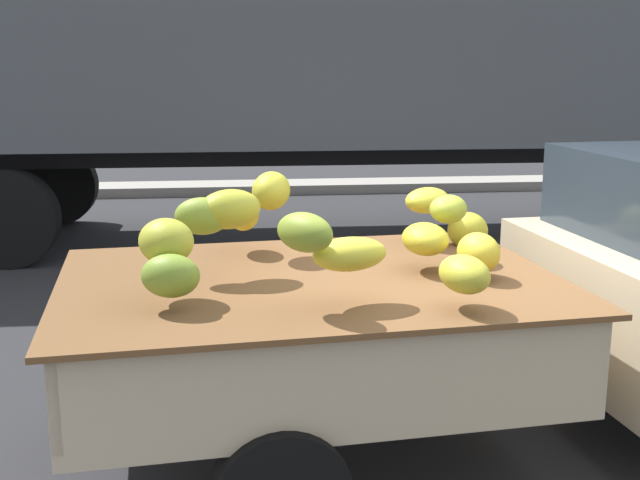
{
  "coord_description": "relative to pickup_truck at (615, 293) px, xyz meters",
  "views": [
    {
      "loc": [
        -1.43,
        -4.31,
        2.23
      ],
      "look_at": [
        -0.91,
        0.43,
        1.16
      ],
      "focal_mm": 44.74,
      "sensor_mm": 36.0,
      "label": 1
    }
  ],
  "objects": [
    {
      "name": "ground",
      "position": [
        -0.81,
        -0.01,
        -0.89
      ],
      "size": [
        220.0,
        220.0,
        0.0
      ],
      "primitive_type": "plane",
      "color": "#28282B"
    },
    {
      "name": "semi_trailer",
      "position": [
        -1.16,
        5.71,
        1.65
      ],
      "size": [
        12.03,
        2.73,
        3.95
      ],
      "rotation": [
        0.0,
        0.0,
        -0.01
      ],
      "color": "#4C5156",
      "rests_on": "ground"
    },
    {
      "name": "pickup_truck",
      "position": [
        0.0,
        0.0,
        0.0
      ],
      "size": [
        4.86,
        2.29,
        1.7
      ],
      "rotation": [
        0.0,
        0.0,
        0.1
      ],
      "color": "#CCB793",
      "rests_on": "ground"
    },
    {
      "name": "curb_strip",
      "position": [
        -0.81,
        9.37,
        -0.81
      ],
      "size": [
        80.0,
        0.8,
        0.16
      ],
      "primitive_type": "cube",
      "color": "gray",
      "rests_on": "ground"
    }
  ]
}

